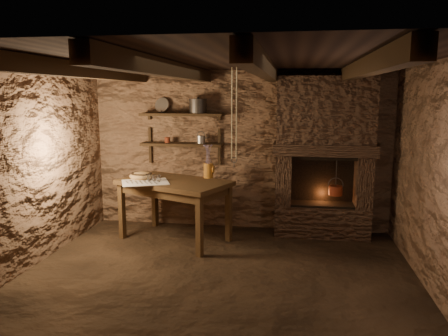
% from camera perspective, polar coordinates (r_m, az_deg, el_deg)
% --- Properties ---
extents(floor, '(4.50, 4.50, 0.00)m').
position_cam_1_polar(floor, '(5.06, -0.97, -14.28)').
color(floor, black).
rests_on(floor, ground).
extents(back_wall, '(4.50, 0.04, 2.40)m').
position_cam_1_polar(back_wall, '(6.66, 1.99, 2.29)').
color(back_wall, brown).
rests_on(back_wall, floor).
extents(front_wall, '(4.50, 0.04, 2.40)m').
position_cam_1_polar(front_wall, '(2.82, -8.22, -8.13)').
color(front_wall, brown).
rests_on(front_wall, floor).
extents(left_wall, '(0.04, 4.00, 2.40)m').
position_cam_1_polar(left_wall, '(5.56, -24.52, -0.07)').
color(left_wall, brown).
rests_on(left_wall, floor).
extents(right_wall, '(0.04, 4.00, 2.40)m').
position_cam_1_polar(right_wall, '(4.85, 26.15, -1.48)').
color(right_wall, brown).
rests_on(right_wall, floor).
extents(ceiling, '(4.50, 4.00, 0.04)m').
position_cam_1_polar(ceiling, '(4.64, -1.06, 13.92)').
color(ceiling, black).
rests_on(ceiling, back_wall).
extents(beam_far_left, '(0.14, 3.95, 0.16)m').
position_cam_1_polar(beam_far_left, '(5.12, -18.23, 12.05)').
color(beam_far_left, black).
rests_on(beam_far_left, ceiling).
extents(beam_mid_left, '(0.14, 3.95, 0.16)m').
position_cam_1_polar(beam_mid_left, '(4.75, -7.16, 12.67)').
color(beam_mid_left, black).
rests_on(beam_mid_left, ceiling).
extents(beam_mid_right, '(0.14, 3.95, 0.16)m').
position_cam_1_polar(beam_mid_right, '(4.57, 5.28, 12.82)').
color(beam_mid_right, black).
rests_on(beam_mid_right, ceiling).
extents(beam_far_right, '(0.14, 3.95, 0.16)m').
position_cam_1_polar(beam_far_right, '(4.62, 18.06, 12.37)').
color(beam_far_right, black).
rests_on(beam_far_right, ceiling).
extents(shelf_lower, '(1.25, 0.30, 0.04)m').
position_cam_1_polar(shelf_lower, '(6.65, -5.47, 3.11)').
color(shelf_lower, black).
rests_on(shelf_lower, back_wall).
extents(shelf_upper, '(1.25, 0.30, 0.04)m').
position_cam_1_polar(shelf_upper, '(6.62, -5.53, 6.98)').
color(shelf_upper, black).
rests_on(shelf_upper, back_wall).
extents(hearth, '(1.43, 0.51, 2.30)m').
position_cam_1_polar(hearth, '(6.39, 12.93, 1.97)').
color(hearth, '#34231A').
rests_on(hearth, floor).
extents(work_table, '(1.72, 1.38, 0.86)m').
position_cam_1_polar(work_table, '(6.23, -6.45, -5.21)').
color(work_table, '#372413').
rests_on(work_table, floor).
extents(linen_cloth, '(0.76, 0.70, 0.01)m').
position_cam_1_polar(linen_cloth, '(6.05, -10.25, -1.85)').
color(linen_cloth, beige).
rests_on(linen_cloth, work_table).
extents(pewter_cutlery_row, '(0.55, 0.39, 0.01)m').
position_cam_1_polar(pewter_cutlery_row, '(6.03, -10.32, -1.79)').
color(pewter_cutlery_row, gray).
rests_on(pewter_cutlery_row, linen_cloth).
extents(drinking_glasses, '(0.20, 0.06, 0.08)m').
position_cam_1_polar(drinking_glasses, '(6.14, -9.73, -1.24)').
color(drinking_glasses, white).
rests_on(drinking_glasses, linen_cloth).
extents(stoneware_jug, '(0.18, 0.18, 0.49)m').
position_cam_1_polar(stoneware_jug, '(6.26, -2.02, 0.61)').
color(stoneware_jug, '#A86620').
rests_on(stoneware_jug, work_table).
extents(wooden_bowl, '(0.39, 0.39, 0.12)m').
position_cam_1_polar(wooden_bowl, '(6.32, -10.72, -1.03)').
color(wooden_bowl, '#AA7F4A').
rests_on(wooden_bowl, work_table).
extents(iron_stockpot, '(0.33, 0.33, 0.19)m').
position_cam_1_polar(iron_stockpot, '(6.55, -3.41, 8.00)').
color(iron_stockpot, '#292625').
rests_on(iron_stockpot, shelf_upper).
extents(tin_pan, '(0.25, 0.15, 0.23)m').
position_cam_1_polar(tin_pan, '(6.80, -8.08, 8.14)').
color(tin_pan, '#A6A5A0').
rests_on(tin_pan, shelf_upper).
extents(small_kettle, '(0.20, 0.18, 0.18)m').
position_cam_1_polar(small_kettle, '(6.58, -3.02, 3.74)').
color(small_kettle, '#A6A5A0').
rests_on(small_kettle, shelf_lower).
extents(rusty_tin, '(0.10, 0.10, 0.08)m').
position_cam_1_polar(rusty_tin, '(6.71, -7.40, 3.65)').
color(rusty_tin, '#5B1F12').
rests_on(rusty_tin, shelf_lower).
extents(red_pot, '(0.25, 0.25, 0.54)m').
position_cam_1_polar(red_pot, '(6.45, 14.37, -2.78)').
color(red_pot, maroon).
rests_on(red_pot, hearth).
extents(hanging_ropes, '(0.08, 0.08, 1.20)m').
position_cam_1_polar(hanging_ropes, '(5.66, 1.34, 7.08)').
color(hanging_ropes, beige).
rests_on(hanging_ropes, ceiling).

